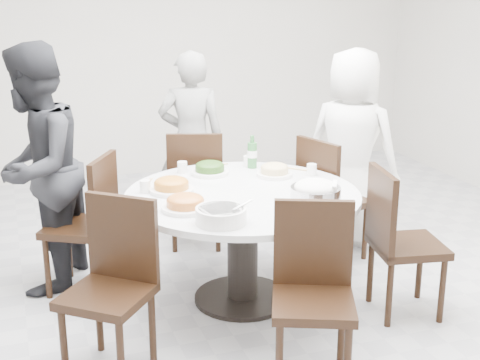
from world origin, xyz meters
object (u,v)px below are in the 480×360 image
object	(u,v)px
soup_bowl	(221,215)
beverage_bottle	(252,152)
chair_ne	(334,199)
rice_bowl	(315,197)
dining_table	(243,247)
chair_se	(408,242)
diner_left	(37,169)
chair_nw	(79,224)
diner_right	(352,148)
chair_n	(196,187)
chair_s	(313,299)
diner_middle	(192,140)
chair_sw	(106,292)

from	to	relation	value
soup_bowl	beverage_bottle	size ratio (longest dim) A/B	1.20
chair_ne	rice_bowl	size ratio (longest dim) A/B	3.19
dining_table	soup_bowl	world-z (taller)	soup_bowl
chair_se	diner_left	xyz separation A→B (m)	(-2.14, 1.17, 0.36)
chair_nw	diner_right	bearing A→B (deg)	124.71
diner_right	diner_left	xyz separation A→B (m)	(-2.38, -0.03, 0.06)
chair_nw	diner_left	size ratio (longest dim) A/B	0.57
beverage_bottle	chair_n	bearing A→B (deg)	117.64
dining_table	chair_ne	xyz separation A→B (m)	(0.89, 0.44, 0.10)
chair_n	beverage_bottle	xyz separation A→B (m)	(0.27, -0.52, 0.39)
dining_table	rice_bowl	xyz separation A→B (m)	(0.31, -0.41, 0.44)
chair_s	diner_middle	xyz separation A→B (m)	(0.04, 2.49, 0.28)
diner_right	diner_left	bearing A→B (deg)	51.22
chair_n	chair_s	bearing A→B (deg)	109.10
dining_table	chair_n	xyz separation A→B (m)	(-0.01, 1.06, 0.10)
dining_table	chair_se	bearing A→B (deg)	-28.31
dining_table	chair_se	size ratio (longest dim) A/B	1.58
diner_right	beverage_bottle	size ratio (longest dim) A/B	6.59
chair_se	diner_left	bearing A→B (deg)	71.80
diner_middle	diner_left	size ratio (longest dim) A/B	0.90
soup_bowl	chair_se	bearing A→B (deg)	-0.93
chair_se	diner_left	world-z (taller)	diner_left
chair_s	diner_left	distance (m)	2.12
chair_nw	chair_se	size ratio (longest dim) A/B	1.00
chair_n	diner_right	distance (m)	1.26
chair_ne	diner_right	distance (m)	0.49
chair_ne	soup_bowl	distance (m)	1.53
chair_n	soup_bowl	world-z (taller)	chair_n
chair_nw	soup_bowl	world-z (taller)	chair_nw
diner_middle	beverage_bottle	size ratio (longest dim) A/B	6.35
chair_nw	chair_sw	world-z (taller)	same
diner_middle	rice_bowl	distance (m)	1.92
diner_right	beverage_bottle	distance (m)	0.92
chair_se	soup_bowl	size ratio (longest dim) A/B	3.33
soup_bowl	beverage_bottle	bearing A→B (deg)	60.98
chair_sw	chair_s	xyz separation A→B (m)	(0.99, -0.44, 0.00)
chair_sw	chair_ne	bearing A→B (deg)	68.40
diner_right	chair_n	bearing A→B (deg)	33.97
chair_nw	soup_bowl	size ratio (longest dim) A/B	3.33
chair_n	dining_table	bearing A→B (deg)	108.61
chair_n	rice_bowl	distance (m)	1.54
chair_n	beverage_bottle	bearing A→B (deg)	135.60
diner_middle	rice_bowl	bearing A→B (deg)	113.39
dining_table	soup_bowl	distance (m)	0.70
chair_nw	chair_sw	distance (m)	1.08
diner_left	chair_nw	bearing A→B (deg)	81.65
diner_middle	rice_bowl	size ratio (longest dim) A/B	5.05
beverage_bottle	chair_nw	bearing A→B (deg)	-179.45
chair_se	diner_left	distance (m)	2.47
dining_table	chair_n	world-z (taller)	chair_n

